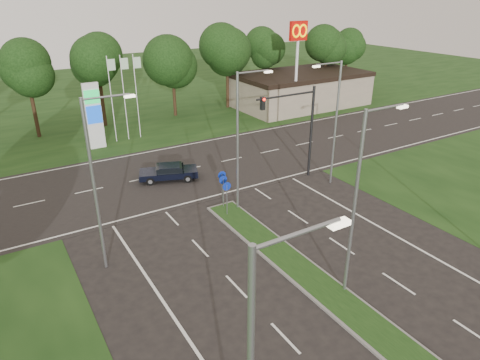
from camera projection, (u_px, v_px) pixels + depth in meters
verge_far at (86, 97)px, 58.57m from camera, size 160.00×50.00×0.02m
cross_road at (178, 171)px, 34.38m from camera, size 160.00×12.00×0.02m
median_kerb at (363, 321)px, 18.75m from camera, size 2.00×26.00×0.12m
commercial_building at (300, 89)px, 53.39m from camera, size 16.00×9.00×4.00m
streetlight_median_near at (359, 196)px, 18.75m from camera, size 2.53×0.22×9.00m
streetlight_median_far at (240, 135)px, 26.55m from camera, size 2.53×0.22×9.00m
streetlight_left_far at (97, 178)px, 20.57m from camera, size 2.53×0.22×9.00m
streetlight_right_far at (334, 118)px, 30.26m from camera, size 2.53×0.22×9.00m
traffic_signal at (298, 120)px, 31.22m from camera, size 5.10×0.42×7.00m
median_signs at (224, 186)px, 27.76m from camera, size 1.16×1.76×2.38m
gas_pylon at (96, 114)px, 38.34m from camera, size 5.80×1.26×8.00m
mcdonalds_sign at (298, 45)px, 45.91m from camera, size 2.20×0.47×10.40m
treeline_far at (112, 59)px, 44.09m from camera, size 6.00×6.00×9.90m
navy_sedan at (169, 172)px, 32.63m from camera, size 4.70×3.23×1.20m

